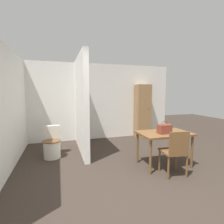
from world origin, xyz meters
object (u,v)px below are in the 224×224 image
at_px(wooden_chair, 175,151).
at_px(toilet, 52,145).
at_px(dining_table, 164,136).
at_px(handbag, 164,129).
at_px(wooden_cabinet, 143,111).

distance_m(wooden_chair, toilet, 2.82).
height_order(dining_table, handbag, handbag).
bearing_deg(toilet, wooden_cabinet, 20.58).
height_order(wooden_chair, handbag, handbag).
relative_size(dining_table, wooden_cabinet, 0.59).
relative_size(wooden_chair, toilet, 1.19).
xyz_separation_m(wooden_chair, handbag, (0.02, 0.40, 0.33)).
distance_m(dining_table, toilet, 2.64).
xyz_separation_m(dining_table, wooden_chair, (-0.08, -0.48, -0.15)).
height_order(dining_table, toilet, toilet).
xyz_separation_m(toilet, wooden_cabinet, (2.99, 1.12, 0.61)).
bearing_deg(dining_table, handbag, -123.81).
xyz_separation_m(dining_table, toilet, (-2.31, 1.24, -0.33)).
bearing_deg(wooden_cabinet, handbag, -106.95).
bearing_deg(wooden_cabinet, toilet, -159.42).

